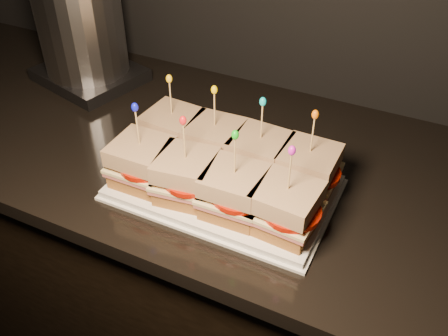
% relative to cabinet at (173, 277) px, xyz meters
% --- Properties ---
extents(cabinet, '(2.52, 0.60, 0.91)m').
position_rel_cabinet_xyz_m(cabinet, '(0.00, 0.00, 0.00)').
color(cabinet, black).
rests_on(cabinet, ground).
extents(granite_slab, '(2.56, 0.64, 0.03)m').
position_rel_cabinet_xyz_m(granite_slab, '(0.00, 0.00, 0.47)').
color(granite_slab, black).
rests_on(granite_slab, cabinet).
extents(platter, '(0.39, 0.24, 0.02)m').
position_rel_cabinet_xyz_m(platter, '(0.21, -0.11, 0.49)').
color(platter, white).
rests_on(platter, granite_slab).
extents(platter_rim, '(0.40, 0.26, 0.01)m').
position_rel_cabinet_xyz_m(platter_rim, '(0.21, -0.11, 0.49)').
color(platter_rim, white).
rests_on(platter_rim, granite_slab).
extents(sandwich_0_bread_bot, '(0.10, 0.10, 0.03)m').
position_rel_cabinet_xyz_m(sandwich_0_bread_bot, '(0.07, -0.05, 0.52)').
color(sandwich_0_bread_bot, brown).
rests_on(sandwich_0_bread_bot, platter).
extents(sandwich_0_ham, '(0.11, 0.11, 0.01)m').
position_rel_cabinet_xyz_m(sandwich_0_ham, '(0.07, -0.05, 0.53)').
color(sandwich_0_ham, '#C95854').
rests_on(sandwich_0_ham, sandwich_0_bread_bot).
extents(sandwich_0_cheese, '(0.11, 0.11, 0.01)m').
position_rel_cabinet_xyz_m(sandwich_0_cheese, '(0.07, -0.05, 0.54)').
color(sandwich_0_cheese, beige).
rests_on(sandwich_0_cheese, sandwich_0_ham).
extents(sandwich_0_tomato, '(0.10, 0.10, 0.01)m').
position_rel_cabinet_xyz_m(sandwich_0_tomato, '(0.09, -0.06, 0.55)').
color(sandwich_0_tomato, '#AA1303').
rests_on(sandwich_0_tomato, sandwich_0_cheese).
extents(sandwich_0_bread_top, '(0.10, 0.10, 0.03)m').
position_rel_cabinet_xyz_m(sandwich_0_bread_top, '(0.07, -0.05, 0.57)').
color(sandwich_0_bread_top, '#5C2C0E').
rests_on(sandwich_0_bread_top, sandwich_0_tomato).
extents(sandwich_0_pick, '(0.00, 0.00, 0.09)m').
position_rel_cabinet_xyz_m(sandwich_0_pick, '(0.07, -0.05, 0.62)').
color(sandwich_0_pick, tan).
rests_on(sandwich_0_pick, sandwich_0_bread_top).
extents(sandwich_0_frill, '(0.01, 0.01, 0.02)m').
position_rel_cabinet_xyz_m(sandwich_0_frill, '(0.07, -0.05, 0.66)').
color(sandwich_0_frill, yellow).
rests_on(sandwich_0_frill, sandwich_0_pick).
extents(sandwich_1_bread_bot, '(0.10, 0.10, 0.03)m').
position_rel_cabinet_xyz_m(sandwich_1_bread_bot, '(0.17, -0.05, 0.52)').
color(sandwich_1_bread_bot, brown).
rests_on(sandwich_1_bread_bot, platter).
extents(sandwich_1_ham, '(0.11, 0.11, 0.01)m').
position_rel_cabinet_xyz_m(sandwich_1_ham, '(0.17, -0.05, 0.53)').
color(sandwich_1_ham, '#C95854').
rests_on(sandwich_1_ham, sandwich_1_bread_bot).
extents(sandwich_1_cheese, '(0.11, 0.11, 0.01)m').
position_rel_cabinet_xyz_m(sandwich_1_cheese, '(0.17, -0.05, 0.54)').
color(sandwich_1_cheese, beige).
rests_on(sandwich_1_cheese, sandwich_1_ham).
extents(sandwich_1_tomato, '(0.10, 0.10, 0.01)m').
position_rel_cabinet_xyz_m(sandwich_1_tomato, '(0.18, -0.06, 0.55)').
color(sandwich_1_tomato, '#AA1303').
rests_on(sandwich_1_tomato, sandwich_1_cheese).
extents(sandwich_1_bread_top, '(0.10, 0.10, 0.03)m').
position_rel_cabinet_xyz_m(sandwich_1_bread_top, '(0.17, -0.05, 0.57)').
color(sandwich_1_bread_top, '#5C2C0E').
rests_on(sandwich_1_bread_top, sandwich_1_tomato).
extents(sandwich_1_pick, '(0.00, 0.00, 0.09)m').
position_rel_cabinet_xyz_m(sandwich_1_pick, '(0.17, -0.05, 0.62)').
color(sandwich_1_pick, tan).
rests_on(sandwich_1_pick, sandwich_1_bread_top).
extents(sandwich_1_frill, '(0.01, 0.01, 0.02)m').
position_rel_cabinet_xyz_m(sandwich_1_frill, '(0.17, -0.05, 0.66)').
color(sandwich_1_frill, '#F7CB01').
rests_on(sandwich_1_frill, sandwich_1_pick).
extents(sandwich_2_bread_bot, '(0.10, 0.10, 0.03)m').
position_rel_cabinet_xyz_m(sandwich_2_bread_bot, '(0.26, -0.05, 0.52)').
color(sandwich_2_bread_bot, brown).
rests_on(sandwich_2_bread_bot, platter).
extents(sandwich_2_ham, '(0.11, 0.11, 0.01)m').
position_rel_cabinet_xyz_m(sandwich_2_ham, '(0.26, -0.05, 0.53)').
color(sandwich_2_ham, '#C95854').
rests_on(sandwich_2_ham, sandwich_2_bread_bot).
extents(sandwich_2_cheese, '(0.11, 0.11, 0.01)m').
position_rel_cabinet_xyz_m(sandwich_2_cheese, '(0.26, -0.05, 0.54)').
color(sandwich_2_cheese, beige).
rests_on(sandwich_2_cheese, sandwich_2_ham).
extents(sandwich_2_tomato, '(0.10, 0.10, 0.01)m').
position_rel_cabinet_xyz_m(sandwich_2_tomato, '(0.27, -0.06, 0.55)').
color(sandwich_2_tomato, '#AA1303').
rests_on(sandwich_2_tomato, sandwich_2_cheese).
extents(sandwich_2_bread_top, '(0.10, 0.10, 0.03)m').
position_rel_cabinet_xyz_m(sandwich_2_bread_top, '(0.26, -0.05, 0.57)').
color(sandwich_2_bread_top, '#5C2C0E').
rests_on(sandwich_2_bread_top, sandwich_2_tomato).
extents(sandwich_2_pick, '(0.00, 0.00, 0.09)m').
position_rel_cabinet_xyz_m(sandwich_2_pick, '(0.26, -0.05, 0.62)').
color(sandwich_2_pick, tan).
rests_on(sandwich_2_pick, sandwich_2_bread_top).
extents(sandwich_2_frill, '(0.01, 0.01, 0.02)m').
position_rel_cabinet_xyz_m(sandwich_2_frill, '(0.26, -0.05, 0.66)').
color(sandwich_2_frill, '#08BBCA').
rests_on(sandwich_2_frill, sandwich_2_pick).
extents(sandwich_3_bread_bot, '(0.10, 0.10, 0.03)m').
position_rel_cabinet_xyz_m(sandwich_3_bread_bot, '(0.35, -0.05, 0.52)').
color(sandwich_3_bread_bot, brown).
rests_on(sandwich_3_bread_bot, platter).
extents(sandwich_3_ham, '(0.11, 0.10, 0.01)m').
position_rel_cabinet_xyz_m(sandwich_3_ham, '(0.35, -0.05, 0.53)').
color(sandwich_3_ham, '#C95854').
rests_on(sandwich_3_ham, sandwich_3_bread_bot).
extents(sandwich_3_cheese, '(0.11, 0.10, 0.01)m').
position_rel_cabinet_xyz_m(sandwich_3_cheese, '(0.35, -0.05, 0.54)').
color(sandwich_3_cheese, beige).
rests_on(sandwich_3_cheese, sandwich_3_ham).
extents(sandwich_3_tomato, '(0.10, 0.10, 0.01)m').
position_rel_cabinet_xyz_m(sandwich_3_tomato, '(0.36, -0.06, 0.55)').
color(sandwich_3_tomato, '#AA1303').
rests_on(sandwich_3_tomato, sandwich_3_cheese).
extents(sandwich_3_bread_top, '(0.10, 0.10, 0.03)m').
position_rel_cabinet_xyz_m(sandwich_3_bread_top, '(0.35, -0.05, 0.57)').
color(sandwich_3_bread_top, '#5C2C0E').
rests_on(sandwich_3_bread_top, sandwich_3_tomato).
extents(sandwich_3_pick, '(0.00, 0.00, 0.09)m').
position_rel_cabinet_xyz_m(sandwich_3_pick, '(0.35, -0.05, 0.62)').
color(sandwich_3_pick, tan).
rests_on(sandwich_3_pick, sandwich_3_bread_top).
extents(sandwich_3_frill, '(0.01, 0.01, 0.02)m').
position_rel_cabinet_xyz_m(sandwich_3_frill, '(0.35, -0.05, 0.66)').
color(sandwich_3_frill, orange).
rests_on(sandwich_3_frill, sandwich_3_pick).
extents(sandwich_4_bread_bot, '(0.10, 0.10, 0.03)m').
position_rel_cabinet_xyz_m(sandwich_4_bread_bot, '(0.07, -0.17, 0.52)').
color(sandwich_4_bread_bot, brown).
rests_on(sandwich_4_bread_bot, platter).
extents(sandwich_4_ham, '(0.11, 0.10, 0.01)m').
position_rel_cabinet_xyz_m(sandwich_4_ham, '(0.07, -0.17, 0.53)').
color(sandwich_4_ham, '#C95854').
rests_on(sandwich_4_ham, sandwich_4_bread_bot).
extents(sandwich_4_cheese, '(0.11, 0.11, 0.01)m').
position_rel_cabinet_xyz_m(sandwich_4_cheese, '(0.07, -0.17, 0.54)').
color(sandwich_4_cheese, beige).
rests_on(sandwich_4_cheese, sandwich_4_ham).
extents(sandwich_4_tomato, '(0.10, 0.10, 0.01)m').
position_rel_cabinet_xyz_m(sandwich_4_tomato, '(0.09, -0.17, 0.55)').
color(sandwich_4_tomato, '#AA1303').
rests_on(sandwich_4_tomato, sandwich_4_cheese).
extents(sandwich_4_bread_top, '(0.10, 0.10, 0.03)m').
position_rel_cabinet_xyz_m(sandwich_4_bread_top, '(0.07, -0.17, 0.57)').
color(sandwich_4_bread_top, '#5C2C0E').
rests_on(sandwich_4_bread_top, sandwich_4_tomato).
extents(sandwich_4_pick, '(0.00, 0.00, 0.09)m').
position_rel_cabinet_xyz_m(sandwich_4_pick, '(0.07, -0.17, 0.62)').
color(sandwich_4_pick, tan).
rests_on(sandwich_4_pick, sandwich_4_bread_top).
extents(sandwich_4_frill, '(0.01, 0.01, 0.02)m').
position_rel_cabinet_xyz_m(sandwich_4_frill, '(0.07, -0.17, 0.66)').
color(sandwich_4_frill, '#0E15DF').
rests_on(sandwich_4_frill, sandwich_4_pick).
extents(sandwich_5_bread_bot, '(0.11, 0.11, 0.03)m').
position_rel_cabinet_xyz_m(sandwich_5_bread_bot, '(0.17, -0.17, 0.52)').
color(sandwich_5_bread_bot, brown).
rests_on(sandwich_5_bread_bot, platter).
extents(sandwich_5_ham, '(0.12, 0.12, 0.01)m').
position_rel_cabinet_xyz_m(sandwich_5_ham, '(0.17, -0.17, 0.53)').
color(sandwich_5_ham, '#C95854').
rests_on(sandwich_5_ham, sandwich_5_bread_bot).
extents(sandwich_5_cheese, '(0.12, 0.12, 0.01)m').
position_rel_cabinet_xyz_m(sandwich_5_cheese, '(0.17, -0.17, 0.54)').
color(sandwich_5_cheese, beige).
rests_on(sandwich_5_cheese, sandwich_5_ham).
extents(sandwich_5_tomato, '(0.10, 0.10, 0.01)m').
position_rel_cabinet_xyz_m(sandwich_5_tomato, '(0.18, -0.17, 0.55)').
color(sandwich_5_tomato, '#AA1303').
rests_on(sandwich_5_tomato, sandwich_5_cheese).
extents(sandwich_5_bread_top, '(0.11, 0.11, 0.03)m').
position_rel_cabinet_xyz_m(sandwich_5_bread_top, '(0.17, -0.17, 0.57)').
color(sandwich_5_bread_top, '#5C2C0E').
rests_on(sandwich_5_bread_top, sandwich_5_tomato).
extents(sandwich_5_pick, '(0.00, 0.00, 0.09)m').
position_rel_cabinet_xyz_m(sandwich_5_pick, '(0.17, -0.17, 0.62)').
color(sandwich_5_pick, tan).
rests_on(sandwich_5_pick, sandwich_5_bread_top).
extents(sandwich_5_frill, '(0.01, 0.01, 0.02)m').
position_rel_cabinet_xyz_m(sandwich_5_frill, '(0.17, -0.17, 0.66)').
color(sandwich_5_frill, red).
rests_on(sandwich_5_frill, sandwich_5_pick).
extents(sandwich_6_bread_bot, '(0.10, 0.10, 0.03)m').
position_rel_cabinet_xyz_m(sandwich_6_bread_bot, '(0.26, -0.17, 0.52)').
color(sandwich_6_bread_bot, brown).
rests_on(sandwich_6_bread_bot, platter).
extents(sandwich_6_ham, '(0.11, 0.11, 0.01)m').
position_rel_cabinet_xyz_m(sandwich_6_ham, '(0.26, -0.17, 0.53)').
color(sandwich_6_ham, '#C95854').
rests_on(sandwich_6_ham, sandwich_6_bread_bot).
extents(sandwich_6_cheese, '(0.11, 0.11, 0.01)m').
position_rel_cabinet_xyz_m(sandwich_6_cheese, '(0.26, -0.17, 0.54)').
color(sandwich_6_cheese, beige).
rests_on(sandwich_6_cheese, sandwich_6_ham).
extents(sandwich_6_tomato, '(0.10, 0.10, 0.01)m').
position_rel_cabinet_xyz_m(sandwich_6_tomato, '(0.27, -0.17, 0.55)').
color(sandwich_6_tomato, '#AA1303').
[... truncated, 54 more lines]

